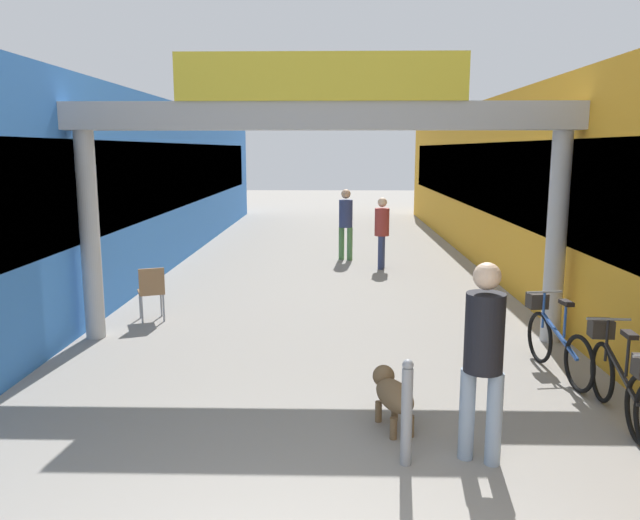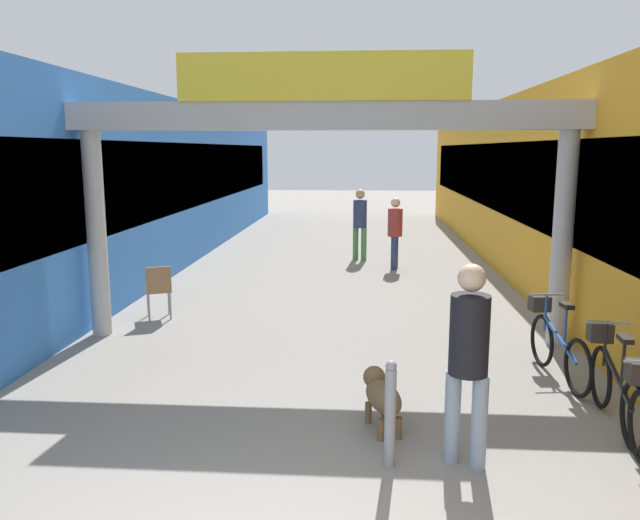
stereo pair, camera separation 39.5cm
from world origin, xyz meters
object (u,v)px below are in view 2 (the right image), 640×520
object	(u,v)px
bicycle_black_second	(613,381)
bollard_post_metal	(390,413)
dog_on_leash	(381,395)
pedestrian_with_dog	(469,351)
cafe_chair_wood_nearer	(159,287)
pedestrian_carrying_crate	(395,229)
pedestrian_elderly_walking	(360,220)
bicycle_blue_third	(555,342)

from	to	relation	value
bicycle_black_second	bollard_post_metal	distance (m)	2.53
dog_on_leash	bollard_post_metal	size ratio (longest dim) A/B	0.82
pedestrian_with_dog	cafe_chair_wood_nearer	bearing A→B (deg)	133.18
pedestrian_with_dog	cafe_chair_wood_nearer	world-z (taller)	pedestrian_with_dog
pedestrian_carrying_crate	pedestrian_elderly_walking	distance (m)	1.40
pedestrian_carrying_crate	pedestrian_elderly_walking	size ratio (longest dim) A/B	0.93
pedestrian_elderly_walking	pedestrian_with_dog	bearing A→B (deg)	-84.37
bicycle_black_second	cafe_chair_wood_nearer	bearing A→B (deg)	149.00
dog_on_leash	bicycle_black_second	xyz separation A→B (m)	(2.35, 0.31, 0.08)
bollard_post_metal	cafe_chair_wood_nearer	xyz separation A→B (m)	(-3.60, 4.61, 0.05)
pedestrian_carrying_crate	pedestrian_elderly_walking	bearing A→B (deg)	125.96
bicycle_blue_third	bollard_post_metal	bearing A→B (deg)	-131.66
pedestrian_carrying_crate	bicycle_black_second	xyz separation A→B (m)	(1.83, -8.21, -0.51)
pedestrian_elderly_walking	bicycle_black_second	world-z (taller)	pedestrian_elderly_walking
pedestrian_carrying_crate	bicycle_blue_third	xyz separation A→B (m)	(1.64, -6.92, -0.51)
pedestrian_carrying_crate	cafe_chair_wood_nearer	bearing A→B (deg)	-130.98
pedestrian_carrying_crate	bollard_post_metal	xyz separation A→B (m)	(-0.46, -9.28, -0.45)
pedestrian_with_dog	bollard_post_metal	xyz separation A→B (m)	(-0.66, -0.08, -0.55)
pedestrian_elderly_walking	bicycle_black_second	distance (m)	9.73
pedestrian_carrying_crate	bollard_post_metal	size ratio (longest dim) A/B	1.71
bicycle_black_second	pedestrian_carrying_crate	bearing A→B (deg)	102.57
bicycle_black_second	bollard_post_metal	bearing A→B (deg)	-154.95
pedestrian_carrying_crate	pedestrian_with_dog	bearing A→B (deg)	-88.77
pedestrian_carrying_crate	bollard_post_metal	distance (m)	9.31
dog_on_leash	bicycle_black_second	world-z (taller)	bicycle_black_second
dog_on_leash	bicycle_blue_third	bearing A→B (deg)	36.51
pedestrian_elderly_walking	bicycle_blue_third	world-z (taller)	pedestrian_elderly_walking
bicycle_blue_third	pedestrian_carrying_crate	bearing A→B (deg)	103.30
bicycle_black_second	pedestrian_with_dog	bearing A→B (deg)	-148.58
bicycle_blue_third	pedestrian_elderly_walking	bearing A→B (deg)	106.97
bicycle_blue_third	cafe_chair_wood_nearer	distance (m)	6.13
bicycle_black_second	pedestrian_elderly_walking	bearing A→B (deg)	105.85
pedestrian_elderly_walking	bicycle_black_second	xyz separation A→B (m)	(2.65, -9.34, -0.59)
dog_on_leash	bicycle_black_second	distance (m)	2.37
bicycle_black_second	cafe_chair_wood_nearer	xyz separation A→B (m)	(-5.89, 3.54, 0.10)
bicycle_blue_third	bollard_post_metal	distance (m)	3.16
pedestrian_with_dog	pedestrian_carrying_crate	distance (m)	9.21
bollard_post_metal	pedestrian_elderly_walking	bearing A→B (deg)	91.97
pedestrian_carrying_crate	cafe_chair_wood_nearer	size ratio (longest dim) A/B	1.87
bollard_post_metal	dog_on_leash	bearing A→B (deg)	94.04
pedestrian_carrying_crate	pedestrian_elderly_walking	world-z (taller)	pedestrian_elderly_walking
pedestrian_elderly_walking	bollard_post_metal	size ratio (longest dim) A/B	1.83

